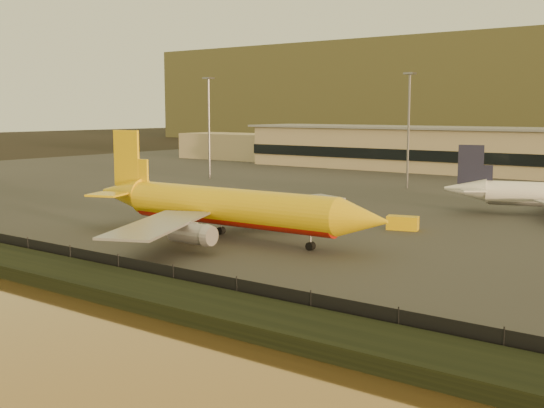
{
  "coord_description": "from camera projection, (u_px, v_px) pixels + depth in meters",
  "views": [
    {
      "loc": [
        56.32,
        -58.89,
        17.36
      ],
      "look_at": [
        3.27,
        12.0,
        5.19
      ],
      "focal_mm": 45.0,
      "sensor_mm": 36.0,
      "label": 1
    }
  ],
  "objects": [
    {
      "name": "ground",
      "position": [
        191.0,
        255.0,
        82.5
      ],
      "size": [
        900.0,
        900.0,
        0.0
      ],
      "primitive_type": "plane",
      "color": "black",
      "rests_on": "ground"
    },
    {
      "name": "embankment",
      "position": [
        75.0,
        276.0,
        68.92
      ],
      "size": [
        320.0,
        7.0,
        1.4
      ],
      "primitive_type": "cube",
      "color": "black",
      "rests_on": "ground"
    },
    {
      "name": "tarmac",
      "position": [
        475.0,
        186.0,
        157.85
      ],
      "size": [
        320.0,
        220.0,
        0.2
      ],
      "primitive_type": "cube",
      "color": "#2D2D2D",
      "rests_on": "ground"
    },
    {
      "name": "perimeter_fence",
      "position": [
        106.0,
        264.0,
        72.01
      ],
      "size": [
        300.0,
        0.05,
        2.2
      ],
      "primitive_type": "cube",
      "color": "black",
      "rests_on": "tarmac"
    },
    {
      "name": "terminal_building",
      "position": [
        465.0,
        151.0,
        189.86
      ],
      "size": [
        202.0,
        25.0,
        12.6
      ],
      "color": "tan",
      "rests_on": "tarmac"
    },
    {
      "name": "apron_light_masts",
      "position": [
        517.0,
        119.0,
        130.95
      ],
      "size": [
        152.2,
        12.2,
        25.4
      ],
      "color": "slate",
      "rests_on": "tarmac"
    },
    {
      "name": "dhl_cargo_jet",
      "position": [
        226.0,
        207.0,
        91.41
      ],
      "size": [
        47.75,
        46.85,
        14.29
      ],
      "rotation": [
        0.0,
        0.0,
        0.03
      ],
      "color": "yellow",
      "rests_on": "tarmac"
    },
    {
      "name": "gse_vehicle_yellow",
      "position": [
        403.0,
        223.0,
        98.67
      ],
      "size": [
        4.83,
        3.11,
        2.01
      ],
      "primitive_type": "cube",
      "rotation": [
        0.0,
        0.0,
        0.27
      ],
      "color": "yellow",
      "rests_on": "tarmac"
    },
    {
      "name": "gse_vehicle_white",
      "position": [
        215.0,
        198.0,
        127.21
      ],
      "size": [
        4.72,
        2.46,
        2.05
      ],
      "primitive_type": "cube",
      "rotation": [
        0.0,
        0.0,
        0.09
      ],
      "color": "white",
      "rests_on": "tarmac"
    }
  ]
}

